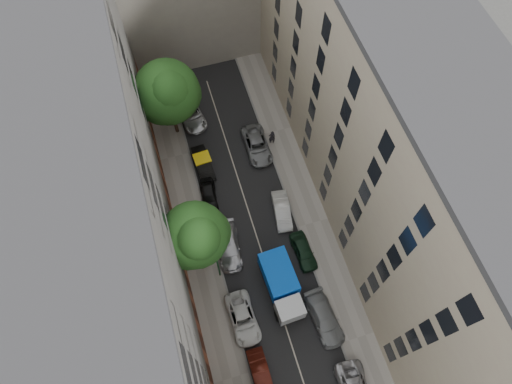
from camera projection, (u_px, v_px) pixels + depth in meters
name	position (u px, v px, depth m)	size (l,w,h in m)	color
ground	(257.00, 239.00, 42.64)	(120.00, 120.00, 0.00)	#4C4C49
road_surface	(257.00, 239.00, 42.63)	(8.00, 44.00, 0.02)	black
sidewalk_left	(200.00, 255.00, 41.86)	(3.00, 44.00, 0.15)	gray
sidewalk_right	(313.00, 223.00, 43.29)	(3.00, 44.00, 0.15)	gray
building_left	(109.00, 229.00, 32.30)	(8.00, 44.00, 20.00)	#4E4B49
building_right	(394.00, 154.00, 35.17)	(8.00, 44.00, 20.00)	tan
tarp_truck	(282.00, 285.00, 39.09)	(2.63, 6.11, 2.78)	black
car_left_1	(261.00, 373.00, 36.68)	(1.39, 4.00, 1.32)	#4C170F
car_left_2	(243.00, 318.00, 38.65)	(2.20, 4.78, 1.33)	silver
car_left_3	(229.00, 246.00, 41.55)	(2.01, 4.95, 1.44)	#B4B3B8
car_left_4	(209.00, 195.00, 43.99)	(1.53, 3.79, 1.29)	black
car_left_5	(203.00, 164.00, 45.57)	(1.45, 4.17, 1.37)	black
car_left_6	(190.00, 114.00, 48.33)	(2.37, 5.14, 1.43)	#B8B9BD
car_right_1	(324.00, 318.00, 38.59)	(2.04, 5.01, 1.45)	gray
car_right_2	(304.00, 251.00, 41.39)	(1.58, 3.92, 1.34)	black
car_right_3	(282.00, 211.00, 43.22)	(1.44, 4.14, 1.36)	silver
car_right_4	(257.00, 145.00, 46.53)	(2.34, 5.07, 1.41)	slate
tree_mid	(197.00, 237.00, 35.46)	(5.61, 5.38, 9.83)	#382619
tree_far	(169.00, 94.00, 42.53)	(6.35, 6.22, 9.44)	#382619
lamp_post	(217.00, 262.00, 37.78)	(0.36, 0.36, 5.62)	#165024
pedestrian	(272.00, 137.00, 46.53)	(0.69, 0.45, 1.88)	black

